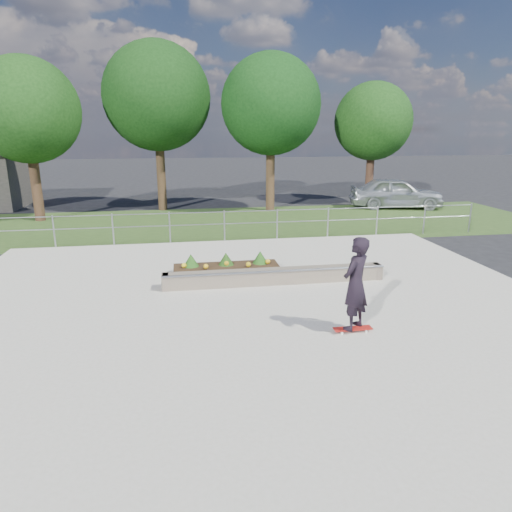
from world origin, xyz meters
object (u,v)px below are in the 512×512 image
(planter_bed, at_px, (227,269))
(parked_car, at_px, (396,193))
(grind_ledge, at_px, (275,276))
(skateboarder, at_px, (356,284))

(planter_bed, xyz_separation_m, parked_car, (10.11, 10.34, 0.57))
(parked_car, bearing_deg, grind_ledge, 154.52)
(grind_ledge, distance_m, parked_car, 14.39)
(planter_bed, distance_m, parked_car, 14.48)
(grind_ledge, xyz_separation_m, parked_car, (8.90, 11.29, 0.55))
(skateboarder, distance_m, parked_car, 16.57)
(grind_ledge, distance_m, skateboarder, 3.49)
(planter_bed, relative_size, skateboarder, 1.49)
(grind_ledge, bearing_deg, parked_car, 51.74)
(skateboarder, relative_size, parked_car, 0.42)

